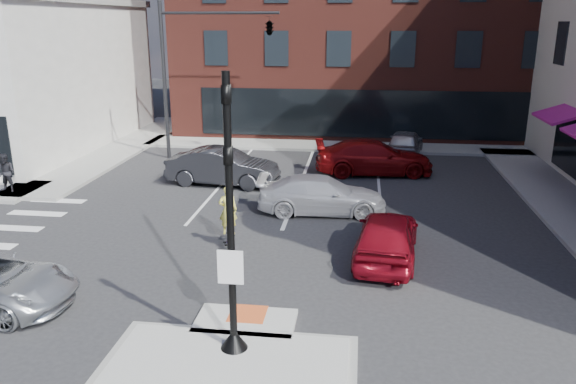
# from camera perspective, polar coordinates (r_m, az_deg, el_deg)

# --- Properties ---
(ground) EXTENTS (120.00, 120.00, 0.00)m
(ground) POSITION_cam_1_polar(r_m,az_deg,el_deg) (12.61, -5.88, -16.86)
(ground) COLOR #28282B
(ground) RESTS_ON ground
(refuge_island) EXTENTS (5.40, 4.65, 0.13)m
(refuge_island) POSITION_cam_1_polar(r_m,az_deg,el_deg) (12.37, -6.17, -17.32)
(refuge_island) COLOR gray
(refuge_island) RESTS_ON ground
(sidewalk_n) EXTENTS (26.00, 3.00, 0.15)m
(sidewalk_n) POSITION_cam_1_polar(r_m,az_deg,el_deg) (32.91, 8.00, 4.63)
(sidewalk_n) COLOR gray
(sidewalk_n) RESTS_ON ground
(building_n) EXTENTS (24.40, 18.40, 15.50)m
(building_n) POSITION_cam_1_polar(r_m,az_deg,el_deg) (42.17, 8.38, 17.86)
(building_n) COLOR #59231B
(building_n) RESTS_ON ground
(building_far_left) EXTENTS (10.00, 12.00, 10.00)m
(building_far_left) POSITION_cam_1_polar(r_m,az_deg,el_deg) (62.55, 1.41, 15.10)
(building_far_left) COLOR slate
(building_far_left) RESTS_ON ground
(building_far_right) EXTENTS (12.00, 12.00, 12.00)m
(building_far_right) POSITION_cam_1_polar(r_m,az_deg,el_deg) (64.50, 13.62, 15.59)
(building_far_right) COLOR brown
(building_far_right) RESTS_ON ground
(signal_pole) EXTENTS (0.60, 0.60, 5.98)m
(signal_pole) POSITION_cam_1_polar(r_m,az_deg,el_deg) (11.82, -5.78, -6.26)
(signal_pole) COLOR black
(signal_pole) RESTS_ON refuge_island
(mast_arm_signal) EXTENTS (6.10, 2.24, 8.00)m
(mast_arm_signal) POSITION_cam_1_polar(r_m,az_deg,el_deg) (28.82, -4.88, 15.31)
(mast_arm_signal) COLOR black
(mast_arm_signal) RESTS_ON ground
(red_sedan) EXTENTS (2.28, 4.64, 1.52)m
(red_sedan) POSITION_cam_1_polar(r_m,az_deg,el_deg) (17.35, 10.01, -4.38)
(red_sedan) COLOR maroon
(red_sedan) RESTS_ON ground
(white_pickup) EXTENTS (4.97, 2.30, 1.41)m
(white_pickup) POSITION_cam_1_polar(r_m,az_deg,el_deg) (21.28, 3.44, -0.29)
(white_pickup) COLOR silver
(white_pickup) RESTS_ON ground
(bg_car_dark) EXTENTS (5.08, 2.21, 1.62)m
(bg_car_dark) POSITION_cam_1_polar(r_m,az_deg,el_deg) (25.10, -6.65, 2.56)
(bg_car_dark) COLOR #26262B
(bg_car_dark) RESTS_ON ground
(bg_car_silver) EXTENTS (2.43, 4.54, 1.47)m
(bg_car_silver) POSITION_cam_1_polar(r_m,az_deg,el_deg) (30.91, 11.79, 4.89)
(bg_car_silver) COLOR #AAABB1
(bg_car_silver) RESTS_ON ground
(bg_car_red) EXTENTS (5.78, 2.92, 1.61)m
(bg_car_red) POSITION_cam_1_polar(r_m,az_deg,el_deg) (27.04, 8.71, 3.50)
(bg_car_red) COLOR maroon
(bg_car_red) RESTS_ON ground
(cyclist) EXTENTS (0.85, 1.68, 2.06)m
(cyclist) POSITION_cam_1_polar(r_m,az_deg,el_deg) (18.11, -6.07, -3.53)
(cyclist) COLOR #3F3F44
(cyclist) RESTS_ON ground
(pedestrian_a) EXTENTS (0.83, 0.68, 1.62)m
(pedestrian_a) POSITION_cam_1_polar(r_m,az_deg,el_deg) (26.15, -26.74, 1.75)
(pedestrian_a) COLOR black
(pedestrian_a) RESTS_ON sidewalk_nw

